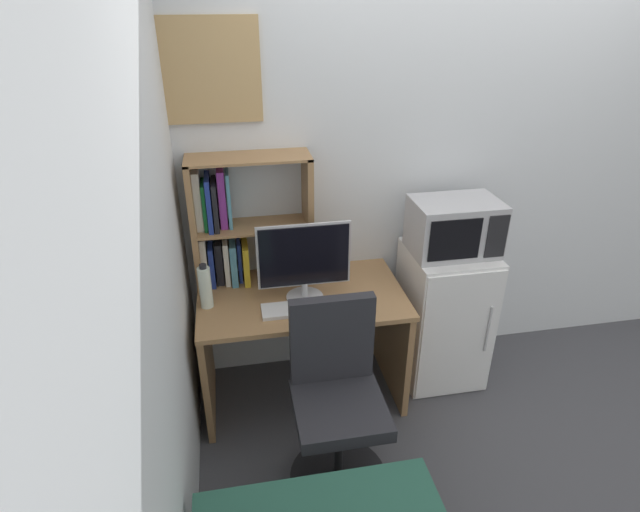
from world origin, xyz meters
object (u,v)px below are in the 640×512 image
Objects in this scene: mini_fridge at (443,315)px; microwave at (454,227)px; hutch_bookshelf at (234,225)px; monitor at (304,260)px; computer_mouse at (359,300)px; desk_chair at (337,408)px; water_bottle at (205,287)px; keyboard at (303,308)px; wall_corkboard at (205,71)px.

microwave is (0.00, 0.00, 0.60)m from mini_fridge.
hutch_bookshelf is 1.48× the size of monitor.
computer_mouse is 0.70m from microwave.
hutch_bookshelf reaches higher than computer_mouse.
water_bottle is at bearing 135.78° from desk_chair.
mini_fridge is at bearing -90.24° from microwave.
microwave is (1.41, 0.08, 0.20)m from water_bottle.
keyboard is at bearing -49.64° from hutch_bookshelf.
mini_fridge is at bearing 18.08° from computer_mouse.
keyboard is at bearing -14.45° from water_bottle.
mini_fridge is at bearing 6.32° from monitor.
keyboard is at bearing -102.47° from monitor.
wall_corkboard is at bearing 139.52° from monitor.
mini_fridge is 1.05m from desk_chair.
computer_mouse is at bearing -161.66° from microwave.
computer_mouse reaches higher than keyboard.
desk_chair is 1.78m from wall_corkboard.
desk_chair is at bearing -141.26° from mini_fridge.
monitor is 1.03× the size of microwave.
desk_chair is 1.76× the size of wall_corkboard.
desk_chair is (0.09, -0.45, -0.30)m from keyboard.
water_bottle is 0.26× the size of desk_chair.
keyboard is 0.45× the size of desk_chair.
mini_fridge reaches higher than computer_mouse.
hutch_bookshelf is at bearing 142.37° from monitor.
hutch_bookshelf is 1.24m from microwave.
desk_chair is at bearing -83.42° from monitor.
keyboard is at bearing 101.30° from desk_chair.
desk_chair reaches higher than computer_mouse.
wall_corkboard is at bearing 118.11° from desk_chair.
hutch_bookshelf is 2.91× the size of water_bottle.
computer_mouse is (0.28, -0.10, -0.22)m from monitor.
wall_corkboard reaches higher than monitor.
wall_corkboard is at bearing 146.82° from computer_mouse.
desk_chair is (-0.22, -0.46, -0.31)m from computer_mouse.
hutch_bookshelf is 8.68× the size of computer_mouse.
keyboard is 0.80× the size of wall_corkboard.
hutch_bookshelf is 0.76× the size of desk_chair.
microwave reaches higher than mini_fridge.
water_bottle is 1.47m from mini_fridge.
monitor is 0.77m from desk_chair.
water_bottle is at bearing -125.62° from hutch_bookshelf.
monitor is at bearing -37.63° from hutch_bookshelf.
hutch_bookshelf reaches higher than microwave.
hutch_bookshelf is at bearing 149.78° from computer_mouse.
hutch_bookshelf is 0.80m from computer_mouse.
computer_mouse is at bearing -19.26° from monitor.
water_bottle is (-0.53, 0.02, -0.12)m from monitor.
water_bottle is (-0.50, 0.13, 0.11)m from keyboard.
hutch_bookshelf is 1.33× the size of wall_corkboard.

